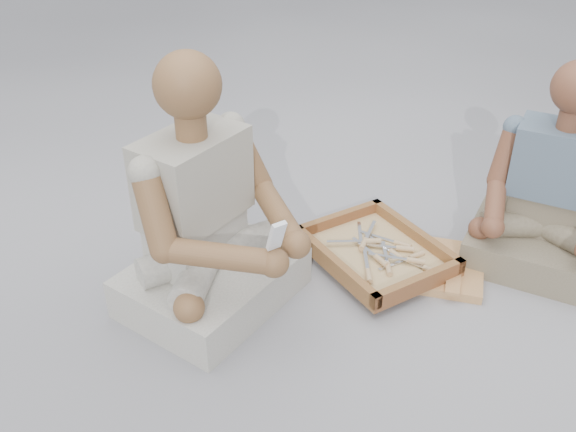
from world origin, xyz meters
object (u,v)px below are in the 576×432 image
Objects in this scene: tool_tray at (376,253)px; craftsman at (207,227)px; companion at (550,203)px; carved_panel at (414,262)px.

craftsman reaches higher than tool_tray.
craftsman is 1.13× the size of companion.
tool_tray is 0.72m from craftsman.
tool_tray is at bearing 29.39° from companion.
craftsman is at bearing -124.68° from tool_tray.
tool_tray reaches higher than carved_panel.
companion is at bearing 39.10° from tool_tray.
carved_panel is 0.81× the size of tool_tray.
companion reaches higher than tool_tray.
companion is (0.89, 0.96, -0.04)m from craftsman.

